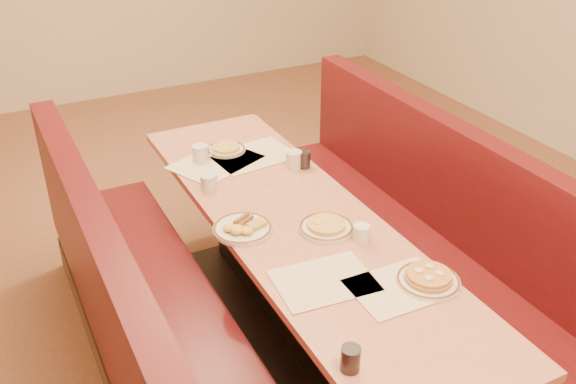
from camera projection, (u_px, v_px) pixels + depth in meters
name	position (u px, v px, depth m)	size (l,w,h in m)	color
ground	(296.00, 343.00, 3.30)	(8.00, 8.00, 0.00)	#9E6647
diner_table	(297.00, 285.00, 3.12)	(0.70, 2.50, 0.75)	black
booth_left	(150.00, 334.00, 2.84)	(0.55, 2.50, 1.05)	#4C3326
booth_right	(418.00, 249.00, 3.42)	(0.55, 2.50, 1.05)	#4C3326
placemat_near_left	(324.00, 281.00, 2.53)	(0.39, 0.29, 0.00)	beige
placemat_near_right	(399.00, 287.00, 2.49)	(0.37, 0.28, 0.00)	beige
placemat_far_left	(216.00, 162.00, 3.44)	(0.45, 0.33, 0.00)	beige
placemat_far_right	(253.00, 155.00, 3.52)	(0.43, 0.32, 0.00)	beige
pancake_plate	(428.00, 279.00, 2.52)	(0.25, 0.25, 0.06)	silver
eggs_plate	(242.00, 228.00, 2.85)	(0.27, 0.27, 0.05)	silver
extra_plate_mid	(326.00, 227.00, 2.85)	(0.25, 0.25, 0.05)	silver
extra_plate_far	(226.00, 149.00, 3.56)	(0.22, 0.22, 0.04)	silver
coffee_mug_a	(362.00, 233.00, 2.77)	(0.10, 0.07, 0.08)	silver
coffee_mug_b	(208.00, 182.00, 3.17)	(0.10, 0.07, 0.08)	silver
coffee_mug_c	(295.00, 159.00, 3.38)	(0.12, 0.08, 0.09)	silver
coffee_mug_d	(201.00, 153.00, 3.44)	(0.12, 0.08, 0.09)	silver
soda_tumbler_near	(350.00, 359.00, 2.10)	(0.07, 0.07, 0.09)	black
soda_tumbler_mid	(304.00, 160.00, 3.38)	(0.07, 0.07, 0.09)	black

